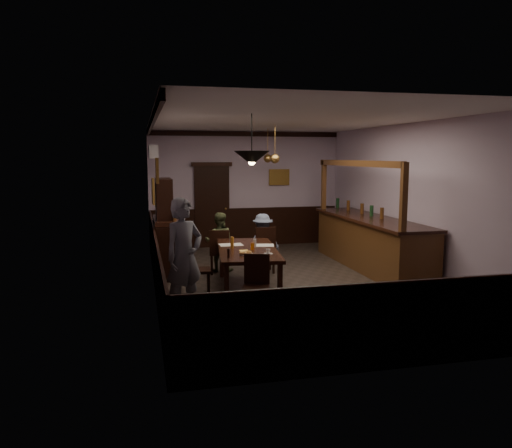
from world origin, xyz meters
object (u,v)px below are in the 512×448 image
object	(u,v)px
chair_near	(256,282)
soda_can	(252,246)
person_standing	(184,257)
pendant_iron	(252,158)
chair_far_left	(219,250)
pendant_brass_far	(268,158)
bar_counter	(370,241)
chair_far_right	(265,248)
person_seated_right	(263,242)
person_seated_left	(219,242)
sideboard	(167,236)
coffee_cup	(268,251)
dining_table	(247,252)
chair_side	(194,266)
pendant_brass_mid	(275,159)

from	to	relation	value
chair_near	soda_can	xyz separation A→B (m)	(0.21, 1.19, 0.32)
person_standing	pendant_iron	world-z (taller)	pendant_iron
chair_far_left	pendant_brass_far	xyz separation A→B (m)	(1.49, 1.92, 1.80)
pendant_iron	pendant_brass_far	distance (m)	4.24
person_standing	bar_counter	distance (m)	4.68
chair_far_right	person_seated_right	distance (m)	0.29
person_seated_left	sideboard	xyz separation A→B (m)	(-1.06, -0.01, 0.16)
coffee_cup	soda_can	xyz separation A→B (m)	(-0.17, 0.44, 0.01)
person_seated_left	soda_can	world-z (taller)	person_seated_left
dining_table	sideboard	xyz separation A→B (m)	(-1.31, 1.59, 0.08)
person_standing	person_seated_left	xyz separation A→B (m)	(0.94, 2.70, -0.27)
chair_side	soda_can	size ratio (longest dim) A/B	7.61
dining_table	pendant_iron	distance (m)	1.82
soda_can	sideboard	world-z (taller)	sideboard
dining_table	bar_counter	xyz separation A→B (m)	(2.89, 1.15, -0.11)
sideboard	pendant_iron	xyz separation A→B (m)	(1.21, -2.38, 1.56)
person_seated_right	bar_counter	xyz separation A→B (m)	(2.25, -0.33, -0.01)
pendant_brass_mid	pendant_brass_far	bearing A→B (deg)	81.74
chair_far_left	chair_far_right	world-z (taller)	chair_far_right
chair_far_left	chair_near	size ratio (longest dim) A/B	1.01
person_seated_right	bar_counter	size ratio (longest dim) A/B	0.29
chair_side	coffee_cup	size ratio (longest dim) A/B	11.41
dining_table	person_seated_right	world-z (taller)	person_seated_right
chair_near	soda_can	world-z (taller)	chair_near
chair_far_left	pendant_brass_far	distance (m)	3.03
dining_table	pendant_brass_mid	xyz separation A→B (m)	(1.00, 1.87, 1.61)
person_standing	pendant_brass_far	xyz separation A→B (m)	(2.40, 4.36, 1.42)
chair_side	coffee_cup	bearing A→B (deg)	-107.54
dining_table	coffee_cup	xyz separation A→B (m)	(0.22, -0.57, 0.11)
chair_far_right	person_seated_left	xyz separation A→B (m)	(-0.87, 0.39, 0.09)
chair_far_left	bar_counter	size ratio (longest dim) A/B	0.22
dining_table	person_standing	world-z (taller)	person_standing
person_seated_left	bar_counter	bearing A→B (deg)	-173.62
bar_counter	sideboard	bearing A→B (deg)	174.08
chair_far_right	person_standing	world-z (taller)	person_standing
pendant_iron	person_seated_left	bearing A→B (deg)	93.68
chair_side	pendant_iron	world-z (taller)	pendant_iron
chair_far_left	person_standing	world-z (taller)	person_standing
chair_far_right	chair_side	bearing A→B (deg)	41.43
chair_near	bar_counter	bearing A→B (deg)	57.73
dining_table	pendant_iron	bearing A→B (deg)	-97.16
coffee_cup	pendant_iron	size ratio (longest dim) A/B	0.10
chair_far_left	chair_far_right	size ratio (longest dim) A/B	0.95
chair_far_left	coffee_cup	world-z (taller)	chair_far_left
pendant_iron	chair_near	bearing A→B (deg)	-95.57
coffee_cup	bar_counter	world-z (taller)	bar_counter
pendant_brass_mid	pendant_iron	bearing A→B (deg)	-112.44
person_seated_right	soda_can	xyz separation A→B (m)	(-0.58, -1.62, 0.22)
person_seated_right	bar_counter	world-z (taller)	bar_counter
person_standing	person_seated_right	distance (m)	3.19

